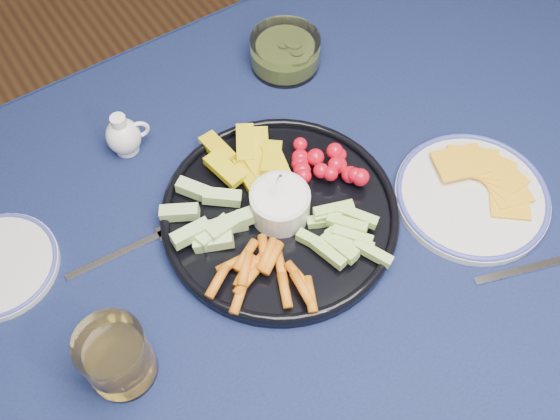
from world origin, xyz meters
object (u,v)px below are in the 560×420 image
crudite_platter (278,212)px  creamer_pitcher (124,136)px  juice_tumbler (118,359)px  pickle_bowl (285,53)px  dining_table (321,282)px  cheese_plate (473,194)px

crudite_platter → creamer_pitcher: (-0.13, 0.24, 0.01)m
juice_tumbler → pickle_bowl: bearing=35.5°
crudite_platter → juice_tumbler: 0.30m
dining_table → pickle_bowl: pickle_bowl is taller
dining_table → crudite_platter: size_ratio=4.76×
creamer_pitcher → cheese_plate: size_ratio=0.33×
crudite_platter → pickle_bowl: 0.32m
crudite_platter → creamer_pitcher: bearing=117.7°
creamer_pitcher → crudite_platter: bearing=-62.3°
juice_tumbler → creamer_pitcher: bearing=63.1°
crudite_platter → cheese_plate: crudite_platter is taller
dining_table → crudite_platter: 0.14m
creamer_pitcher → cheese_plate: bearing=-43.9°
pickle_bowl → dining_table: bearing=-115.4°
cheese_plate → dining_table: bearing=169.5°
crudite_platter → pickle_bowl: (0.19, 0.26, 0.01)m
pickle_bowl → cheese_plate: 0.40m
cheese_plate → crudite_platter: bearing=153.3°
creamer_pitcher → juice_tumbler: size_ratio=0.75×
cheese_plate → juice_tumbler: (-0.55, 0.05, 0.03)m
pickle_bowl → creamer_pitcher: bearing=-176.8°
cheese_plate → creamer_pitcher: bearing=136.1°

